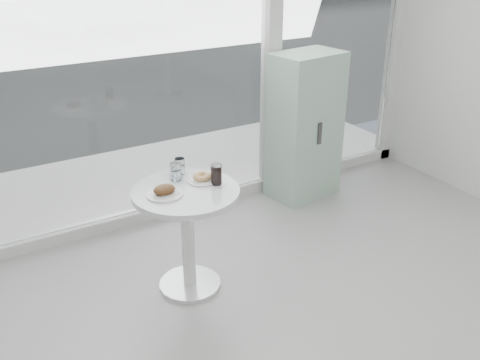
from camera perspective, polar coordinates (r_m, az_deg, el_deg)
storefront at (r=4.48m, az=-5.75°, el=17.02°), size 5.00×0.14×3.00m
main_table at (r=3.65m, az=-5.67°, el=-4.14°), size 0.72×0.72×0.77m
patio_deck at (r=5.63m, az=-9.21°, el=0.57°), size 5.60×1.60×0.05m
mint_cabinet at (r=5.01m, az=6.91°, el=5.69°), size 0.68×0.50×1.36m
car_silver at (r=14.90m, az=-14.45°, el=17.81°), size 4.20×2.28×1.31m
plate_fritter at (r=3.49m, az=-8.02°, el=-1.19°), size 0.24×0.24×0.07m
plate_donut at (r=3.66m, az=-4.04°, el=0.21°), size 0.21×0.21×0.05m
water_tumbler_a at (r=3.68m, az=-6.88°, el=0.81°), size 0.08×0.08×0.12m
water_tumbler_b at (r=3.78m, az=-6.43°, el=1.39°), size 0.07×0.07×0.11m
cola_glass at (r=3.59m, az=-2.55°, el=0.57°), size 0.08×0.08×0.14m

